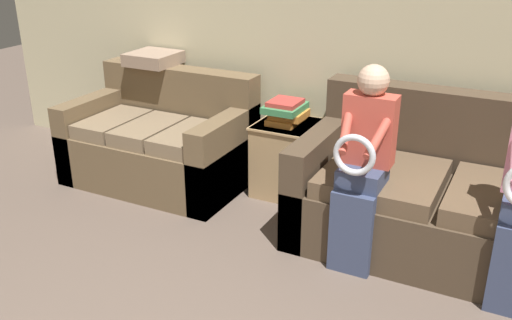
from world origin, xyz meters
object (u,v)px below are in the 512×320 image
at_px(couch_main, 447,201).
at_px(couch_side, 161,143).
at_px(child_left_seated, 363,161).
at_px(book_stack, 286,112).
at_px(throw_pillow, 154,58).
at_px(side_shelf, 286,157).

xyz_separation_m(couch_main, couch_side, (-2.22, 0.03, -0.01)).
xyz_separation_m(couch_side, child_left_seated, (1.78, -0.46, 0.36)).
xyz_separation_m(couch_main, child_left_seated, (-0.44, -0.42, 0.35)).
distance_m(couch_main, book_stack, 1.31).
bearing_deg(throw_pillow, couch_main, -7.49).
relative_size(couch_main, couch_side, 1.33).
relative_size(couch_main, child_left_seated, 1.51).
distance_m(child_left_seated, throw_pillow, 2.16).
distance_m(couch_side, child_left_seated, 1.87).
relative_size(couch_main, side_shelf, 3.28).
relative_size(couch_side, book_stack, 4.25).
bearing_deg(child_left_seated, couch_main, 43.75).
distance_m(book_stack, throw_pillow, 1.25).
relative_size(couch_side, throw_pillow, 3.70).
xyz_separation_m(side_shelf, throw_pillow, (-1.22, 0.05, 0.63)).
height_order(couch_main, child_left_seated, child_left_seated).
bearing_deg(couch_side, child_left_seated, -14.40).
bearing_deg(couch_main, throw_pillow, 172.51).
bearing_deg(side_shelf, child_left_seated, -41.47).
bearing_deg(child_left_seated, book_stack, 138.86).
bearing_deg(couch_side, side_shelf, 13.84).
bearing_deg(book_stack, couch_main, -12.55).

